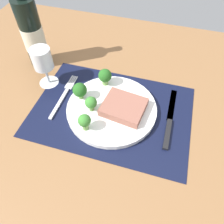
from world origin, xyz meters
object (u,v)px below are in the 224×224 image
at_px(steak, 124,107).
at_px(wine_glass, 43,61).
at_px(plate, 112,109).
at_px(wine_bottle, 32,34).
at_px(fork, 64,95).
at_px(knife, 169,122).

height_order(steak, wine_glass, wine_glass).
bearing_deg(plate, wine_bottle, 154.89).
relative_size(steak, fork, 0.62).
distance_m(steak, knife, 0.14).
relative_size(steak, wine_glass, 0.90).
bearing_deg(plate, fork, 175.05).
bearing_deg(steak, wine_glass, 167.86).
bearing_deg(fork, steak, -2.28).
xyz_separation_m(wine_bottle, wine_glass, (0.08, -0.09, -0.03)).
bearing_deg(plate, knife, 1.75).
bearing_deg(wine_bottle, knife, -16.25).
height_order(plate, fork, plate).
bearing_deg(wine_bottle, steak, -22.88).
distance_m(knife, wine_glass, 0.43).
distance_m(wine_bottle, wine_glass, 0.12).
relative_size(wine_bottle, wine_glass, 2.36).
relative_size(fork, knife, 0.83).
bearing_deg(knife, plate, -178.00).
bearing_deg(wine_glass, knife, -7.36).
distance_m(plate, knife, 0.17).
height_order(fork, wine_glass, wine_glass).
bearing_deg(fork, wine_bottle, 140.56).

